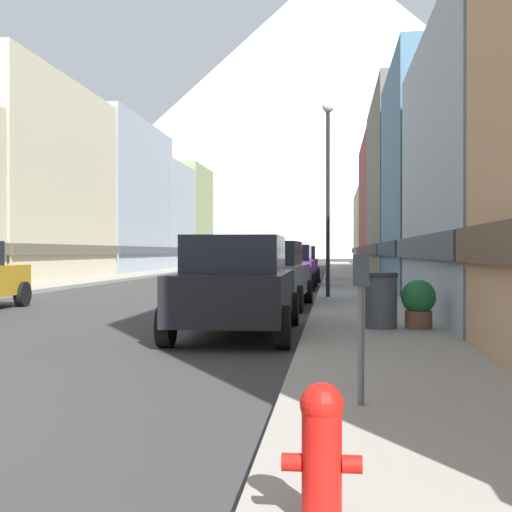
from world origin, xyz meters
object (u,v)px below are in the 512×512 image
at_px(car_right_2, 291,266).
at_px(car_right_3, 299,263).
at_px(car_driving_1, 278,260).
at_px(fire_hydrant_near, 322,449).
at_px(parking_meter_near, 361,307).
at_px(car_driving_0, 224,261).
at_px(streetlamp_right, 328,168).
at_px(trash_bin_right, 381,300).
at_px(car_right_1, 269,274).
at_px(car_right_0, 237,285).
at_px(potted_plant_0, 418,302).

distance_m(car_right_2, car_right_3, 6.94).
bearing_deg(car_driving_1, car_right_2, -83.78).
xyz_separation_m(fire_hydrant_near, parking_meter_near, (0.30, 2.62, 0.49)).
distance_m(car_driving_0, fire_hydrant_near, 40.22).
bearing_deg(parking_meter_near, streetlamp_right, 91.63).
bearing_deg(car_right_3, car_driving_0, 120.80).
bearing_deg(trash_bin_right, car_driving_1, 97.70).
xyz_separation_m(car_right_3, streetlamp_right, (1.55, -13.87, 3.09)).
height_order(car_right_1, parking_meter_near, car_right_1).
bearing_deg(streetlamp_right, fire_hydrant_near, -89.66).
distance_m(car_driving_1, streetlamp_right, 27.54).
height_order(car_right_3, parking_meter_near, car_right_3).
bearing_deg(car_driving_1, car_right_0, -86.43).
bearing_deg(car_driving_0, car_right_3, -59.20).
relative_size(trash_bin_right, streetlamp_right, 0.17).
distance_m(car_right_0, streetlamp_right, 8.89).
xyz_separation_m(car_right_0, fire_hydrant_near, (1.65, -8.48, -0.37)).
relative_size(car_right_0, potted_plant_0, 5.14).
bearing_deg(car_right_0, car_driving_1, 93.57).
relative_size(car_right_2, car_right_3, 0.99).
xyz_separation_m(car_right_2, car_driving_1, (-2.20, 20.18, 0.00)).
relative_size(trash_bin_right, potted_plant_0, 1.14).
height_order(car_driving_1, streetlamp_right, streetlamp_right).
bearing_deg(fire_hydrant_near, car_right_1, 96.47).
relative_size(car_right_0, car_right_3, 0.99).
relative_size(parking_meter_near, streetlamp_right, 0.23).
bearing_deg(car_driving_1, fire_hydrant_near, -84.97).
relative_size(car_driving_0, car_driving_1, 1.00).
relative_size(car_driving_0, streetlamp_right, 0.75).
distance_m(car_right_0, car_right_3, 22.06).
bearing_deg(car_right_3, trash_bin_right, -83.36).
bearing_deg(car_right_1, fire_hydrant_near, -83.53).
bearing_deg(car_right_3, fire_hydrant_near, -86.91).
height_order(car_driving_1, parking_meter_near, car_driving_1).
distance_m(fire_hydrant_near, parking_meter_near, 2.68).
distance_m(car_driving_0, potted_plant_0, 32.13).
bearing_deg(potted_plant_0, car_driving_1, 98.74).
bearing_deg(car_driving_0, streetlamp_right, -73.14).
bearing_deg(car_right_2, parking_meter_near, -84.69).
bearing_deg(parking_meter_near, potted_plant_0, 78.27).
bearing_deg(car_right_1, potted_plant_0, -61.63).
distance_m(car_right_3, parking_meter_near, 27.98).
height_order(parking_meter_near, trash_bin_right, parking_meter_near).
bearing_deg(potted_plant_0, parking_meter_near, -101.73).
relative_size(car_driving_0, potted_plant_0, 5.11).
relative_size(car_right_2, trash_bin_right, 4.50).
height_order(car_right_0, streetlamp_right, streetlamp_right).
bearing_deg(potted_plant_0, car_right_2, 102.08).
distance_m(car_right_0, car_driving_0, 31.59).
relative_size(car_driving_1, potted_plant_0, 5.11).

